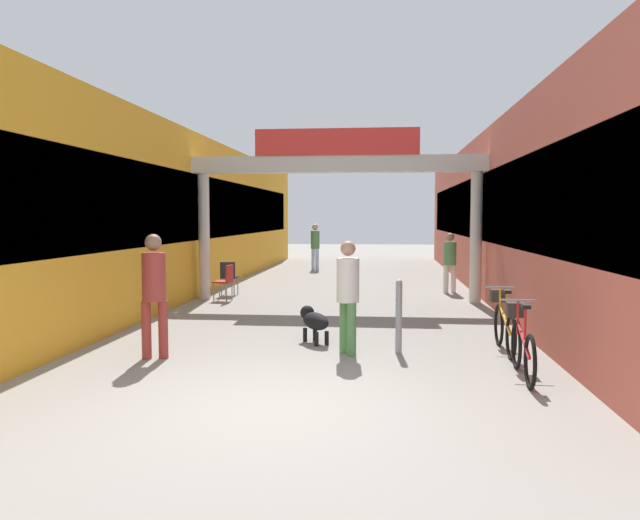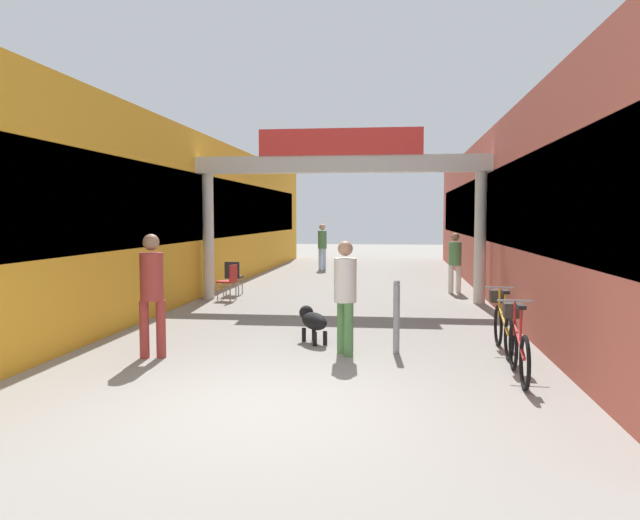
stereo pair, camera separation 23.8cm
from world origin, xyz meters
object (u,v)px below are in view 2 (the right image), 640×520
at_px(dog_on_leash, 313,320).
at_px(bollard_post_metal, 396,316).
at_px(pedestrian_elderly_walking, 322,244).
at_px(bicycle_red_nearest, 518,344).
at_px(pedestrian_carrying_crate, 455,259).
at_px(pedestrian_with_dog, 345,290).
at_px(cafe_chair_red_nearer, 230,279).
at_px(pedestrian_companion, 152,287).
at_px(bicycle_orange_second, 502,324).
at_px(cafe_chair_black_farther, 233,275).

xyz_separation_m(dog_on_leash, bollard_post_metal, (1.37, -0.65, 0.20)).
relative_size(pedestrian_elderly_walking, bicycle_red_nearest, 1.06).
relative_size(pedestrian_carrying_crate, bollard_post_metal, 1.45).
relative_size(pedestrian_with_dog, bollard_post_metal, 1.52).
height_order(dog_on_leash, cafe_chair_red_nearer, cafe_chair_red_nearer).
height_order(pedestrian_companion, bicycle_orange_second, pedestrian_companion).
height_order(pedestrian_carrying_crate, pedestrian_elderly_walking, pedestrian_elderly_walking).
distance_m(bollard_post_metal, cafe_chair_red_nearer, 6.88).
distance_m(pedestrian_elderly_walking, bollard_post_metal, 14.81).
distance_m(dog_on_leash, bicycle_orange_second, 3.01).
bearing_deg(cafe_chair_red_nearer, bicycle_orange_second, -42.16).
bearing_deg(cafe_chair_red_nearer, pedestrian_carrying_crate, 21.35).
bearing_deg(pedestrian_carrying_crate, bicycle_red_nearest, -90.05).
bearing_deg(bollard_post_metal, pedestrian_with_dog, -165.81).
bearing_deg(cafe_chair_black_farther, pedestrian_companion, -84.24).
height_order(pedestrian_elderly_walking, dog_on_leash, pedestrian_elderly_walking).
distance_m(pedestrian_companion, pedestrian_carrying_crate, 9.92).
relative_size(pedestrian_with_dog, dog_on_leash, 2.12).
distance_m(bicycle_orange_second, bollard_post_metal, 1.66).
height_order(pedestrian_elderly_walking, bicycle_red_nearest, pedestrian_elderly_walking).
relative_size(pedestrian_companion, pedestrian_elderly_walking, 1.02).
relative_size(pedestrian_companion, pedestrian_carrying_crate, 1.12).
xyz_separation_m(bollard_post_metal, cafe_chair_red_nearer, (-4.11, 5.52, -0.03)).
bearing_deg(cafe_chair_black_farther, bicycle_red_nearest, -53.10).
bearing_deg(cafe_chair_black_farther, cafe_chair_red_nearer, -79.77).
relative_size(pedestrian_carrying_crate, bicycle_red_nearest, 0.97).
height_order(pedestrian_carrying_crate, cafe_chair_red_nearer, pedestrian_carrying_crate).
height_order(pedestrian_carrying_crate, bollard_post_metal, pedestrian_carrying_crate).
xyz_separation_m(pedestrian_elderly_walking, dog_on_leash, (1.50, -13.86, -0.67)).
bearing_deg(cafe_chair_black_farther, pedestrian_carrying_crate, 11.15).
xyz_separation_m(pedestrian_with_dog, bicycle_orange_second, (2.39, 0.52, -0.55)).
bearing_deg(dog_on_leash, cafe_chair_red_nearer, 119.37).
height_order(pedestrian_with_dog, bicycle_orange_second, pedestrian_with_dog).
height_order(cafe_chair_red_nearer, cafe_chair_black_farther, same).
distance_m(pedestrian_with_dog, dog_on_leash, 1.21).
xyz_separation_m(pedestrian_with_dog, pedestrian_elderly_walking, (-2.11, 14.71, 0.05)).
xyz_separation_m(cafe_chair_red_nearer, cafe_chair_black_farther, (-0.19, 1.06, 0.00)).
bearing_deg(dog_on_leash, bicycle_orange_second, -6.25).
distance_m(pedestrian_with_dog, bicycle_red_nearest, 2.61).
xyz_separation_m(pedestrian_with_dog, pedestrian_companion, (-2.80, -0.55, 0.07)).
xyz_separation_m(bicycle_orange_second, cafe_chair_black_farther, (-5.92, 6.25, 0.10)).
bearing_deg(pedestrian_elderly_walking, bicycle_orange_second, -72.42).
distance_m(pedestrian_carrying_crate, bicycle_red_nearest, 8.98).
distance_m(pedestrian_companion, pedestrian_elderly_walking, 15.28).
height_order(pedestrian_companion, pedestrian_carrying_crate, pedestrian_companion).
relative_size(bicycle_red_nearest, cafe_chair_black_farther, 1.90).
distance_m(pedestrian_elderly_walking, dog_on_leash, 13.96).
bearing_deg(pedestrian_companion, cafe_chair_red_nearer, 95.00).
relative_size(pedestrian_with_dog, pedestrian_carrying_crate, 1.05).
xyz_separation_m(dog_on_leash, cafe_chair_red_nearer, (-2.74, 4.86, 0.17)).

